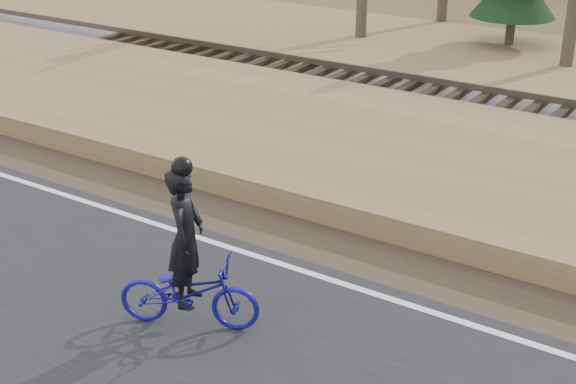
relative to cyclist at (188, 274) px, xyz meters
The scene contains 1 object.
cyclist is the anchor object (origin of this frame).
Camera 1 is at (0.51, -8.45, 5.76)m, focal length 50.00 mm.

